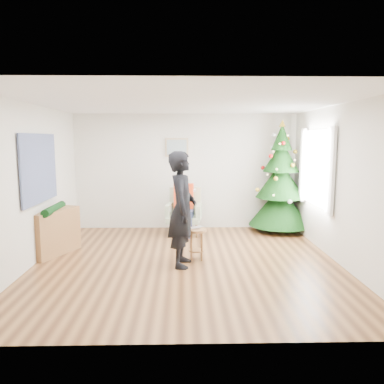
{
  "coord_description": "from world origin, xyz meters",
  "views": [
    {
      "loc": [
        -0.06,
        -5.99,
        2.03
      ],
      "look_at": [
        0.1,
        0.6,
        1.1
      ],
      "focal_mm": 35.0,
      "sensor_mm": 36.0,
      "label": 1
    }
  ],
  "objects_px": {
    "standing_man": "(182,209)",
    "stool": "(196,244)",
    "armchair": "(184,217)",
    "christmas_tree": "(281,182)",
    "console": "(55,232)"
  },
  "relations": [
    {
      "from": "standing_man",
      "to": "stool",
      "type": "bearing_deg",
      "value": -33.99
    },
    {
      "from": "stool",
      "to": "armchair",
      "type": "distance_m",
      "value": 1.76
    },
    {
      "from": "christmas_tree",
      "to": "console",
      "type": "xyz_separation_m",
      "value": [
        -4.42,
        -1.63,
        -0.7
      ]
    },
    {
      "from": "stool",
      "to": "standing_man",
      "type": "height_order",
      "value": "standing_man"
    },
    {
      "from": "stool",
      "to": "armchair",
      "type": "relative_size",
      "value": 0.54
    },
    {
      "from": "stool",
      "to": "console",
      "type": "xyz_separation_m",
      "value": [
        -2.5,
        0.36,
        0.13
      ]
    },
    {
      "from": "stool",
      "to": "console",
      "type": "height_order",
      "value": "console"
    },
    {
      "from": "christmas_tree",
      "to": "stool",
      "type": "relative_size",
      "value": 4.6
    },
    {
      "from": "armchair",
      "to": "christmas_tree",
      "type": "bearing_deg",
      "value": 13.25
    },
    {
      "from": "armchair",
      "to": "console",
      "type": "height_order",
      "value": "armchair"
    },
    {
      "from": "christmas_tree",
      "to": "stool",
      "type": "bearing_deg",
      "value": -134.11
    },
    {
      "from": "stool",
      "to": "standing_man",
      "type": "xyz_separation_m",
      "value": [
        -0.24,
        -0.29,
        0.65
      ]
    },
    {
      "from": "christmas_tree",
      "to": "armchair",
      "type": "bearing_deg",
      "value": -173.5
    },
    {
      "from": "standing_man",
      "to": "christmas_tree",
      "type": "bearing_deg",
      "value": -38.17
    },
    {
      "from": "christmas_tree",
      "to": "armchair",
      "type": "distance_m",
      "value": 2.27
    }
  ]
}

